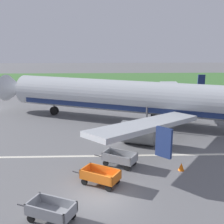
{
  "coord_description": "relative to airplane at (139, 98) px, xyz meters",
  "views": [
    {
      "loc": [
        0.18,
        -16.25,
        9.53
      ],
      "look_at": [
        1.13,
        10.71,
        2.8
      ],
      "focal_mm": 46.23,
      "sensor_mm": 36.0,
      "label": 1
    }
  ],
  "objects": [
    {
      "name": "ground_plane",
      "position": [
        -4.51,
        -16.25,
        -3.05
      ],
      "size": [
        220.0,
        220.0,
        0.0
      ],
      "primitive_type": "plane",
      "color": "slate"
    },
    {
      "name": "grass_strip",
      "position": [
        -4.51,
        39.22,
        -3.02
      ],
      "size": [
        220.0,
        28.0,
        0.06
      ],
      "primitive_type": "cube",
      "color": "#3D7033",
      "rests_on": "ground"
    },
    {
      "name": "apron_stripe",
      "position": [
        -4.51,
        -9.7,
        -3.05
      ],
      "size": [
        120.0,
        0.36,
        0.01
      ],
      "primitive_type": "cube",
      "color": "silver",
      "rests_on": "ground"
    },
    {
      "name": "airplane",
      "position": [
        0.0,
        0.0,
        0.0
      ],
      "size": [
        35.9,
        29.36,
        11.34
      ],
      "color": "#B2B7BC",
      "rests_on": "ground"
    },
    {
      "name": "baggage_cart_second_in_row",
      "position": [
        -7.13,
        -18.6,
        -2.45
      ],
      "size": [
        3.54,
        2.31,
        1.07
      ],
      "color": "gray",
      "rests_on": "ground"
    },
    {
      "name": "baggage_cart_third_in_row",
      "position": [
        -4.49,
        -14.64,
        -2.45
      ],
      "size": [
        3.44,
        2.47,
        1.07
      ],
      "color": "orange",
      "rests_on": "ground"
    },
    {
      "name": "baggage_cart_fourth_in_row",
      "position": [
        -3.01,
        -11.66,
        -2.45
      ],
      "size": [
        3.44,
        2.46,
        1.07
      ],
      "color": "gray",
      "rests_on": "ground"
    },
    {
      "name": "traffic_cone_near_plane",
      "position": [
        1.59,
        -12.69,
        -2.75
      ],
      "size": [
        0.46,
        0.46,
        0.6
      ],
      "primitive_type": "cone",
      "color": "orange",
      "rests_on": "ground"
    }
  ]
}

